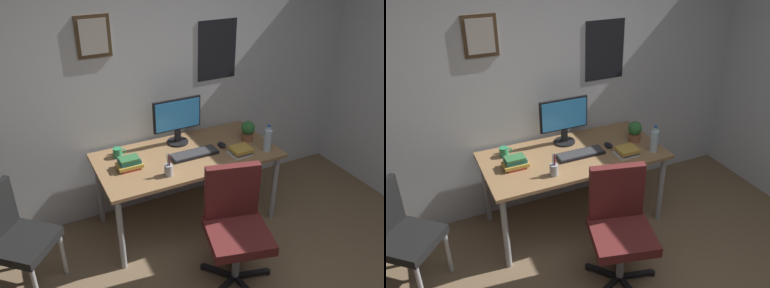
% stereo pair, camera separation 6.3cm
% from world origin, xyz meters
% --- Properties ---
extents(wall_back, '(4.40, 0.10, 2.60)m').
position_xyz_m(wall_back, '(-0.00, 2.15, 1.30)').
color(wall_back, silver).
rests_on(wall_back, ground_plane).
extents(desk, '(1.60, 0.79, 0.72)m').
position_xyz_m(desk, '(0.08, 1.67, 0.65)').
color(desk, '#936D47').
rests_on(desk, ground_plane).
extents(office_chair, '(0.58, 0.58, 0.95)m').
position_xyz_m(office_chair, '(0.11, 0.89, 0.53)').
color(office_chair, '#591E1E').
rests_on(office_chair, ground_plane).
extents(side_chair, '(0.59, 0.59, 0.88)m').
position_xyz_m(side_chair, '(-1.41, 1.50, 0.50)').
color(side_chair, black).
rests_on(side_chair, ground_plane).
extents(monitor, '(0.46, 0.20, 0.43)m').
position_xyz_m(monitor, '(0.10, 1.91, 0.96)').
color(monitor, black).
rests_on(monitor, desk).
extents(keyboard, '(0.43, 0.15, 0.03)m').
position_xyz_m(keyboard, '(0.13, 1.63, 0.73)').
color(keyboard, black).
rests_on(keyboard, desk).
extents(computer_mouse, '(0.06, 0.11, 0.04)m').
position_xyz_m(computer_mouse, '(0.43, 1.66, 0.74)').
color(computer_mouse, black).
rests_on(computer_mouse, desk).
extents(water_bottle, '(0.07, 0.07, 0.25)m').
position_xyz_m(water_bottle, '(0.76, 1.42, 0.83)').
color(water_bottle, silver).
rests_on(water_bottle, desk).
extents(coffee_mug_near, '(0.12, 0.08, 0.09)m').
position_xyz_m(coffee_mug_near, '(-0.48, 1.89, 0.76)').
color(coffee_mug_near, '#2D8C59').
rests_on(coffee_mug_near, desk).
extents(potted_plant, '(0.13, 0.13, 0.19)m').
position_xyz_m(potted_plant, '(0.71, 1.67, 0.83)').
color(potted_plant, brown).
rests_on(potted_plant, desk).
extents(pen_cup, '(0.07, 0.07, 0.20)m').
position_xyz_m(pen_cup, '(-0.20, 1.43, 0.78)').
color(pen_cup, '#9EA0A5').
rests_on(pen_cup, desk).
extents(book_stack_left, '(0.21, 0.15, 0.10)m').
position_xyz_m(book_stack_left, '(-0.45, 1.67, 0.77)').
color(book_stack_left, '#B22D28').
rests_on(book_stack_left, desk).
extents(book_stack_right, '(0.18, 0.18, 0.08)m').
position_xyz_m(book_stack_right, '(0.50, 1.45, 0.76)').
color(book_stack_right, silver).
rests_on(book_stack_right, desk).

